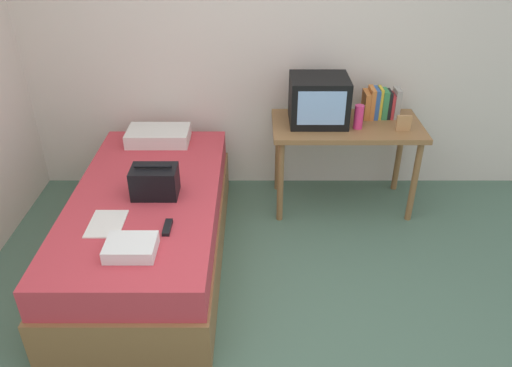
# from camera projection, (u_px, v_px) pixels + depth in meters

# --- Properties ---
(ground_plane) EXTENTS (8.00, 8.00, 0.00)m
(ground_plane) POSITION_uv_depth(u_px,v_px,m) (265.00, 349.00, 2.92)
(ground_plane) COLOR #4C6B56
(wall_back) EXTENTS (5.20, 0.10, 2.60)m
(wall_back) POSITION_uv_depth(u_px,v_px,m) (262.00, 36.00, 3.98)
(wall_back) COLOR beige
(wall_back) RESTS_ON ground
(bed) EXTENTS (1.00, 2.00, 0.56)m
(bed) POSITION_uv_depth(u_px,v_px,m) (148.00, 226.00, 3.51)
(bed) COLOR olive
(bed) RESTS_ON ground
(desk) EXTENTS (1.16, 0.60, 0.73)m
(desk) POSITION_uv_depth(u_px,v_px,m) (345.00, 134.00, 3.95)
(desk) COLOR olive
(desk) RESTS_ON ground
(tv) EXTENTS (0.44, 0.39, 0.36)m
(tv) POSITION_uv_depth(u_px,v_px,m) (317.00, 100.00, 3.84)
(tv) COLOR black
(tv) RESTS_ON desk
(water_bottle) EXTENTS (0.07, 0.07, 0.18)m
(water_bottle) POSITION_uv_depth(u_px,v_px,m) (357.00, 117.00, 3.78)
(water_bottle) COLOR #E53372
(water_bottle) RESTS_ON desk
(book_row) EXTENTS (0.28, 0.17, 0.24)m
(book_row) POSITION_uv_depth(u_px,v_px,m) (379.00, 103.00, 3.96)
(book_row) COLOR #CC7233
(book_row) RESTS_ON desk
(picture_frame) EXTENTS (0.11, 0.02, 0.12)m
(picture_frame) POSITION_uv_depth(u_px,v_px,m) (402.00, 123.00, 3.76)
(picture_frame) COLOR #B27F4C
(picture_frame) RESTS_ON desk
(pillow) EXTENTS (0.49, 0.31, 0.11)m
(pillow) POSITION_uv_depth(u_px,v_px,m) (157.00, 136.00, 4.00)
(pillow) COLOR silver
(pillow) RESTS_ON bed
(handbag) EXTENTS (0.30, 0.20, 0.22)m
(handbag) POSITION_uv_depth(u_px,v_px,m) (153.00, 182.00, 3.28)
(handbag) COLOR black
(handbag) RESTS_ON bed
(magazine) EXTENTS (0.21, 0.29, 0.01)m
(magazine) POSITION_uv_depth(u_px,v_px,m) (105.00, 224.00, 3.04)
(magazine) COLOR white
(magazine) RESTS_ON bed
(remote_dark) EXTENTS (0.04, 0.16, 0.02)m
(remote_dark) POSITION_uv_depth(u_px,v_px,m) (166.00, 227.00, 3.00)
(remote_dark) COLOR black
(remote_dark) RESTS_ON bed
(remote_silver) EXTENTS (0.04, 0.14, 0.02)m
(remote_silver) POSITION_uv_depth(u_px,v_px,m) (133.00, 173.00, 3.56)
(remote_silver) COLOR #B7B7BC
(remote_silver) RESTS_ON bed
(folded_towel) EXTENTS (0.28, 0.22, 0.08)m
(folded_towel) POSITION_uv_depth(u_px,v_px,m) (130.00, 248.00, 2.79)
(folded_towel) COLOR white
(folded_towel) RESTS_ON bed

